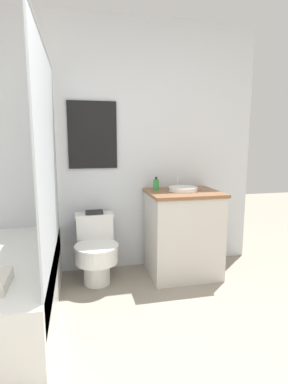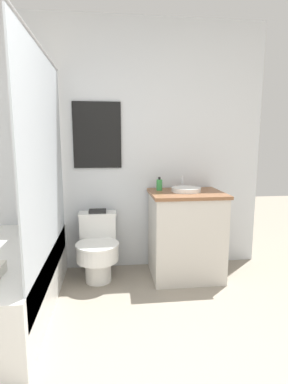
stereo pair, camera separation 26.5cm
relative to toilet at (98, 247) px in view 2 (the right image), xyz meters
name	(u,v)px [view 2 (the right image)]	position (x,y,z in m)	size (l,w,h in m)	color
wall_back	(108,148)	(0.12, 0.30, 0.94)	(3.17, 0.07, 2.50)	silver
shower_area	(13,276)	(-0.63, -0.50, -0.02)	(0.63, 1.56, 1.98)	white
toilet	(98,247)	(0.00, 0.00, 0.00)	(0.40, 0.53, 0.63)	white
vanity	(186,234)	(0.85, -0.02, 0.11)	(0.69, 0.57, 0.84)	beige
sink	(186,189)	(0.85, 0.00, 0.55)	(0.28, 0.32, 0.13)	white
soap_bottle	(159,185)	(0.61, 0.11, 0.58)	(0.06, 0.06, 0.13)	green
book_on_tank	(97,211)	(0.00, 0.14, 0.32)	(0.17, 0.13, 0.02)	black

